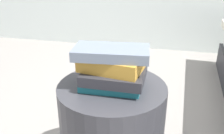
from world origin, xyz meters
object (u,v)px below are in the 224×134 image
book_charcoal (114,75)px  book_slate (110,52)px  book_teal (111,83)px  side_table (112,134)px  book_ochre (113,62)px

book_charcoal → book_slate: 0.10m
book_teal → book_charcoal: (0.01, 0.01, 0.04)m
side_table → book_charcoal: size_ratio=1.99×
book_teal → book_charcoal: 0.04m
book_teal → book_ochre: 0.09m
side_table → book_slate: 0.40m
side_table → book_teal: size_ratio=2.03×
side_table → book_slate: size_ratio=1.68×
book_ochre → book_slate: bearing=-97.4°
side_table → book_charcoal: (0.01, -0.00, 0.30)m
side_table → book_charcoal: book_charcoal is taller
book_charcoal → book_slate: bearing=-150.7°
book_teal → book_slate: (-0.00, -0.00, 0.14)m
book_charcoal → book_ochre: (-0.01, 0.01, 0.05)m
book_ochre → book_slate: (-0.01, -0.02, 0.05)m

